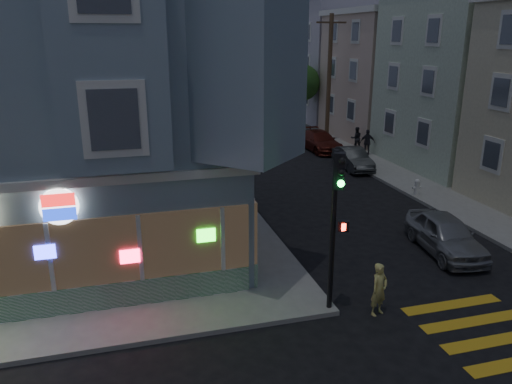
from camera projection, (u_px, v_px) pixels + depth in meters
name	position (u px, v px, depth m)	size (l,w,h in m)	color
ground	(258.00, 378.00, 11.79)	(120.00, 120.00, 0.00)	black
sidewalk_ne	(462.00, 138.00, 38.76)	(24.00, 42.00, 0.15)	gray
corner_building	(24.00, 89.00, 18.60)	(14.60, 14.60, 11.40)	gray
row_house_b	(499.00, 76.00, 29.83)	(12.00, 8.60, 10.50)	#A1B49C
row_house_c	(414.00, 77.00, 38.33)	(12.00, 8.60, 9.00)	#CDAE9E
row_house_d	(361.00, 61.00, 46.37)	(12.00, 8.60, 10.50)	#B1ABBC
utility_pole	(329.00, 78.00, 35.46)	(2.20, 0.30, 9.00)	#4C3826
street_tree_near	(302.00, 83.00, 41.28)	(3.00, 3.00, 5.30)	#4C3826
street_tree_far	(273.00, 76.00, 48.63)	(3.00, 3.00, 5.30)	#4C3826
running_child	(379.00, 289.00, 14.25)	(0.58, 0.38, 1.58)	#D0CA6A
pedestrian_a	(356.00, 138.00, 34.32)	(0.76, 0.59, 1.57)	black
pedestrian_b	(367.00, 142.00, 32.81)	(0.98, 0.41, 1.67)	#25232B
parked_car_a	(445.00, 234.00, 18.39)	(1.67, 4.16, 1.42)	#97999E
parked_car_b	(353.00, 159.00, 29.93)	(1.35, 3.87, 1.27)	#35383A
parked_car_c	(320.00, 141.00, 34.70)	(1.90, 4.66, 1.35)	#5B1D14
parked_car_d	(292.00, 126.00, 39.98)	(2.37, 5.14, 1.43)	#8F9598
traffic_signal	(337.00, 206.00, 13.51)	(0.60, 0.53, 4.69)	black
fire_hydrant	(417.00, 186.00, 24.69)	(0.46, 0.27, 0.80)	white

